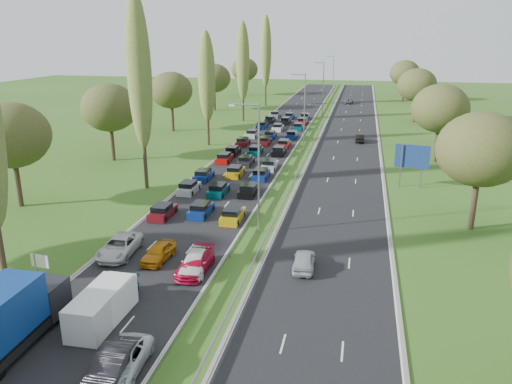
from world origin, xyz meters
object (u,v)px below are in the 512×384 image
Objects in this scene: white_van_rear at (107,303)px; direction_sign at (412,158)px; blue_lorry at (0,323)px; white_van_front at (103,305)px; near_car_2 at (120,246)px; info_sign at (40,264)px.

direction_sign reaches higher than white_van_rear.
blue_lorry is at bearing -127.75° from white_van_rear.
white_van_front is 40.97m from direction_sign.
blue_lorry is at bearing -94.54° from near_car_2.
white_van_rear is at bearing -71.87° from near_car_2.
blue_lorry is 46.70m from direction_sign.
near_car_2 is 35.75m from direction_sign.
near_car_2 is at bearing 110.21° from white_van_front.
info_sign is at bearing 149.61° from white_van_front.
direction_sign is at bearing 46.77° from info_sign.
info_sign is at bearing -127.54° from near_car_2.
white_van_front is 1.07× the size of direction_sign.
white_van_front reaches higher than white_van_rear.
blue_lorry is 1.73× the size of white_van_front.
info_sign is at bearing 111.08° from blue_lorry.
blue_lorry is 1.83× the size of white_van_rear.
near_car_2 is at bearing 88.50° from blue_lorry.
info_sign is 42.11m from direction_sign.
direction_sign is at bearing 57.48° from white_van_front.
blue_lorry is 6.27m from white_van_rear.
near_car_2 is 0.57× the size of blue_lorry.
info_sign is (-3.48, 8.57, -0.72)m from blue_lorry.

